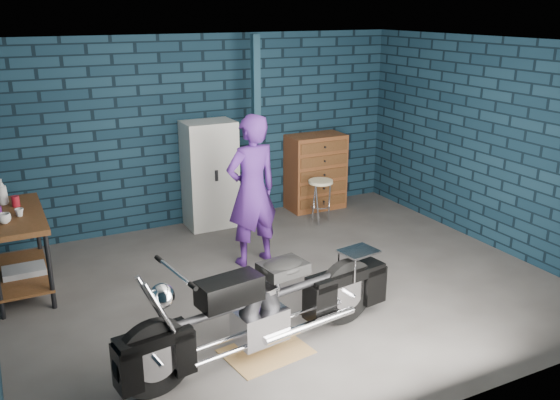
# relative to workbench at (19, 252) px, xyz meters

# --- Properties ---
(ground) EXTENTS (6.00, 6.00, 0.00)m
(ground) POSITION_rel_workbench_xyz_m (2.68, -1.25, -0.46)
(ground) COLOR #524F4D
(ground) RESTS_ON ground
(room_walls) EXTENTS (6.02, 5.01, 2.71)m
(room_walls) POSITION_rel_workbench_xyz_m (2.68, -0.70, 1.45)
(room_walls) COLOR black
(room_walls) RESTS_ON ground
(support_post) EXTENTS (0.10, 0.10, 2.70)m
(support_post) POSITION_rel_workbench_xyz_m (3.23, 0.70, 0.90)
(support_post) COLOR #122C3B
(support_post) RESTS_ON ground
(workbench) EXTENTS (0.60, 1.40, 0.91)m
(workbench) POSITION_rel_workbench_xyz_m (0.00, 0.00, 0.00)
(workbench) COLOR brown
(workbench) RESTS_ON ground
(drip_mat) EXTENTS (0.84, 0.68, 0.01)m
(drip_mat) POSITION_rel_workbench_xyz_m (1.90, -2.39, -0.45)
(drip_mat) COLOR brown
(drip_mat) RESTS_ON ground
(motorcycle) EXTENTS (2.48, 1.00, 1.06)m
(motorcycle) POSITION_rel_workbench_xyz_m (1.90, -2.39, 0.08)
(motorcycle) COLOR black
(motorcycle) RESTS_ON ground
(person) EXTENTS (0.73, 0.53, 1.87)m
(person) POSITION_rel_workbench_xyz_m (2.63, -0.48, 0.48)
(person) COLOR #4A207A
(person) RESTS_ON ground
(storage_bin) EXTENTS (0.45, 0.32, 0.28)m
(storage_bin) POSITION_rel_workbench_xyz_m (0.02, -0.05, -0.31)
(storage_bin) COLOR gray
(storage_bin) RESTS_ON ground
(locker) EXTENTS (0.72, 0.51, 1.53)m
(locker) POSITION_rel_workbench_xyz_m (2.63, 0.98, 0.31)
(locker) COLOR silver
(locker) RESTS_ON ground
(tool_chest) EXTENTS (0.88, 0.49, 1.17)m
(tool_chest) POSITION_rel_workbench_xyz_m (4.37, 0.98, 0.13)
(tool_chest) COLOR brown
(tool_chest) RESTS_ON ground
(shop_stool) EXTENTS (0.45, 0.45, 0.65)m
(shop_stool) POSITION_rel_workbench_xyz_m (4.10, 0.38, -0.13)
(shop_stool) COLOR beige
(shop_stool) RESTS_ON ground
(cup_a) EXTENTS (0.17, 0.17, 0.10)m
(cup_a) POSITION_rel_workbench_xyz_m (-0.10, -0.29, 0.51)
(cup_a) COLOR beige
(cup_a) RESTS_ON workbench
(cup_b) EXTENTS (0.11, 0.11, 0.08)m
(cup_b) POSITION_rel_workbench_xyz_m (0.06, -0.12, 0.50)
(cup_b) COLOR beige
(cup_b) RESTS_ON workbench
(mug_red) EXTENTS (0.11, 0.11, 0.12)m
(mug_red) POSITION_rel_workbench_xyz_m (0.04, 0.25, 0.52)
(mug_red) COLOR maroon
(mug_red) RESTS_ON workbench
(bottle) EXTENTS (0.13, 0.13, 0.30)m
(bottle) POSITION_rel_workbench_xyz_m (-0.07, 0.39, 0.60)
(bottle) COLOR gray
(bottle) RESTS_ON workbench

